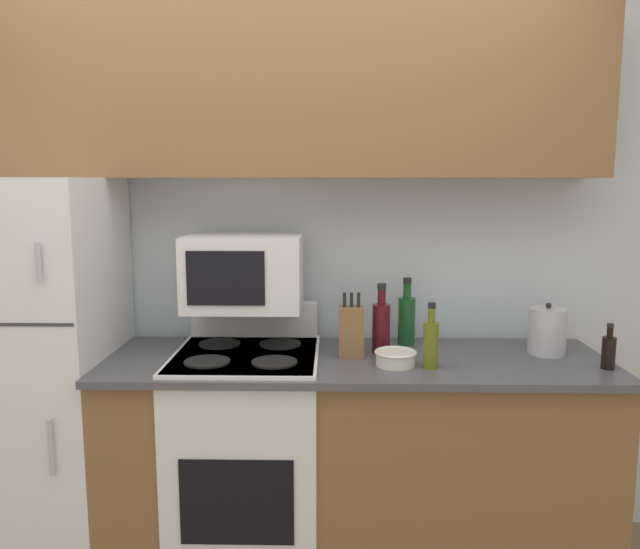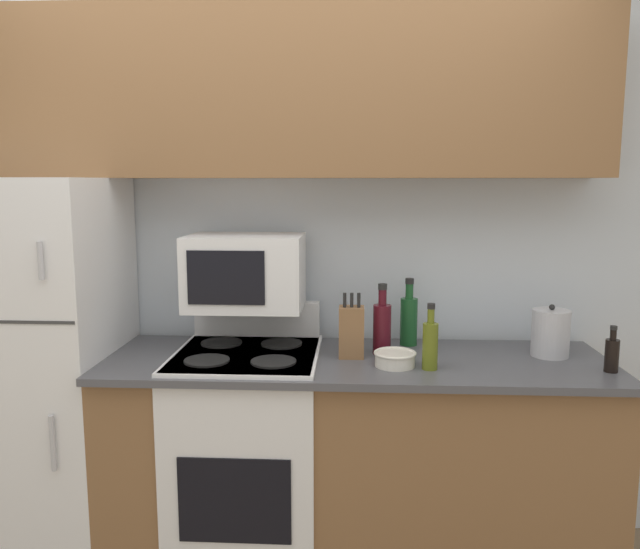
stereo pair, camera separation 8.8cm
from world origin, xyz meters
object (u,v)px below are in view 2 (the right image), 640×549
at_px(bottle_wine_red, 382,327).
at_px(kettle, 551,333).
at_px(bowl, 395,358).
at_px(bottle_wine_green, 409,319).
at_px(stove, 249,456).
at_px(microwave, 246,272).
at_px(knife_block, 351,331).
at_px(refrigerator, 41,373).
at_px(bottle_olive_oil, 430,344).
at_px(bottle_soy_sauce, 612,354).

xyz_separation_m(bottle_wine_red, kettle, (0.70, 0.01, -0.02)).
distance_m(bowl, bottle_wine_green, 0.35).
height_order(stove, kettle, kettle).
height_order(microwave, knife_block, microwave).
distance_m(refrigerator, bottle_wine_green, 1.62).
bearing_deg(stove, bottle_wine_red, 6.75).
bearing_deg(bottle_wine_red, bowl, -75.94).
relative_size(stove, bottle_olive_oil, 4.25).
distance_m(bowl, bottle_wine_red, 0.20).
bearing_deg(bottle_soy_sauce, bottle_wine_red, 166.66).
height_order(knife_block, kettle, knife_block).
bearing_deg(bowl, kettle, 15.64).
relative_size(bottle_soy_sauce, kettle, 0.82).
relative_size(refrigerator, bottle_wine_green, 5.55).
bearing_deg(knife_block, stove, -178.39).
distance_m(microwave, bottle_wine_green, 0.75).
bearing_deg(stove, refrigerator, 178.40).
height_order(knife_block, bowl, knife_block).
xyz_separation_m(refrigerator, microwave, (0.88, 0.10, 0.43)).
relative_size(knife_block, bottle_wine_red, 0.91).
relative_size(refrigerator, bottle_wine_red, 5.55).
height_order(refrigerator, bottle_wine_green, refrigerator).
relative_size(microwave, bottle_soy_sauce, 2.73).
bearing_deg(bottle_soy_sauce, kettle, 128.40).
distance_m(stove, knife_block, 0.70).
relative_size(stove, kettle, 5.03).
height_order(microwave, bottle_olive_oil, microwave).
bearing_deg(refrigerator, bottle_wine_red, 1.62).
bearing_deg(microwave, refrigerator, -173.50).
distance_m(bottle_wine_green, kettle, 0.59).
bearing_deg(refrigerator, bottle_olive_oil, -5.87).
height_order(bottle_olive_oil, bottle_soy_sauce, bottle_olive_oil).
xyz_separation_m(refrigerator, knife_block, (1.34, -0.01, 0.20)).
distance_m(knife_block, bottle_wine_red, 0.14).
relative_size(knife_block, bowl, 1.61).
distance_m(bowl, bottle_soy_sauce, 0.82).
height_order(microwave, bowl, microwave).
bearing_deg(kettle, bottle_wine_green, 165.46).
height_order(stove, bottle_wine_red, bottle_wine_red).
distance_m(refrigerator, bottle_wine_red, 1.48).
bearing_deg(microwave, kettle, -2.38).
height_order(stove, microwave, microwave).
distance_m(stove, bottle_wine_green, 0.92).
bearing_deg(knife_block, bowl, -35.53).
distance_m(stove, kettle, 1.38).
bearing_deg(bottle_wine_red, bottle_soy_sauce, -13.34).
xyz_separation_m(refrigerator, bowl, (1.51, -0.14, 0.13)).
bearing_deg(microwave, bowl, -20.58).
distance_m(bottle_wine_green, bottle_soy_sauce, 0.83).
height_order(refrigerator, knife_block, refrigerator).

